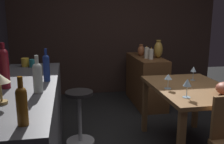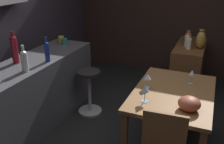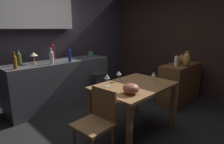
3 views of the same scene
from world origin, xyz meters
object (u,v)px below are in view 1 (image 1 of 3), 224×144
(cup_mustard, at_px, (25,62))
(counter_lamp, at_px, (0,81))
(wine_bottle_cobalt, at_px, (46,67))
(wine_bottle_amber, at_px, (22,104))
(cup_teal, at_px, (33,63))
(vase_brass, at_px, (158,49))
(pillar_candle_tall, at_px, (151,54))
(wine_glass_left, at_px, (187,83))
(wine_glass_center, at_px, (168,77))
(vase_copper, at_px, (141,50))
(wine_bottle_clear, at_px, (38,76))
(dining_table, at_px, (192,95))
(bar_stool, at_px, (80,116))
(sideboard_cabinet, at_px, (146,80))
(pillar_candle_short, at_px, (147,53))
(wine_glass_right, at_px, (193,70))
(wine_bottle_ruby, at_px, (4,67))

(cup_mustard, bearing_deg, counter_lamp, -178.01)
(wine_bottle_cobalt, xyz_separation_m, cup_mustard, (0.76, 0.31, -0.09))
(wine_bottle_amber, bearing_deg, cup_teal, 5.36)
(cup_mustard, bearing_deg, vase_brass, -68.04)
(pillar_candle_tall, bearing_deg, wine_glass_left, 172.92)
(wine_bottle_cobalt, bearing_deg, wine_glass_center, -86.10)
(vase_copper, bearing_deg, cup_mustard, 121.09)
(wine_bottle_clear, xyz_separation_m, cup_teal, (1.06, 0.18, -0.09))
(wine_bottle_amber, height_order, counter_lamp, wine_bottle_amber)
(wine_glass_left, height_order, cup_teal, cup_teal)
(wine_glass_left, distance_m, vase_copper, 2.05)
(wine_bottle_clear, bearing_deg, wine_bottle_cobalt, -6.52)
(wine_glass_left, relative_size, cup_mustard, 1.46)
(cup_mustard, bearing_deg, dining_table, -109.85)
(vase_copper, bearing_deg, wine_glass_left, 175.78)
(bar_stool, relative_size, wine_glass_center, 4.04)
(dining_table, xyz_separation_m, vase_copper, (1.71, 0.08, 0.27))
(sideboard_cabinet, height_order, wine_bottle_cobalt, wine_bottle_cobalt)
(dining_table, height_order, wine_glass_center, wine_glass_center)
(wine_bottle_amber, relative_size, counter_lamp, 1.30)
(dining_table, distance_m, wine_bottle_amber, 1.95)
(wine_glass_left, relative_size, pillar_candle_short, 0.90)
(sideboard_cabinet, distance_m, pillar_candle_tall, 0.56)
(wine_bottle_cobalt, relative_size, pillar_candle_tall, 1.59)
(wine_bottle_amber, bearing_deg, counter_lamp, 27.68)
(cup_mustard, bearing_deg, bar_stool, -116.23)
(wine_glass_left, bearing_deg, wine_bottle_cobalt, 80.03)
(wine_bottle_amber, xyz_separation_m, pillar_candle_short, (2.52, -1.51, -0.12))
(bar_stool, height_order, vase_copper, vase_copper)
(wine_bottle_clear, height_order, wine_bottle_amber, wine_bottle_clear)
(sideboard_cabinet, relative_size, wine_bottle_cobalt, 3.62)
(bar_stool, distance_m, wine_bottle_amber, 1.63)
(wine_glass_center, bearing_deg, wine_glass_right, -56.22)
(wine_glass_right, bearing_deg, wine_bottle_ruby, 105.74)
(cup_mustard, bearing_deg, sideboard_cabinet, -62.59)
(bar_stool, distance_m, pillar_candle_short, 1.68)
(wine_glass_center, bearing_deg, wine_bottle_ruby, 99.85)
(wine_bottle_ruby, relative_size, pillar_candle_short, 1.88)
(wine_glass_center, distance_m, wine_bottle_ruby, 1.59)
(dining_table, distance_m, wine_glass_center, 0.36)
(pillar_candle_short, xyz_separation_m, vase_copper, (0.27, 0.02, 0.00))
(bar_stool, bearing_deg, vase_copper, -39.76)
(wine_glass_right, relative_size, pillar_candle_short, 0.83)
(cup_mustard, bearing_deg, wine_bottle_amber, -171.80)
(bar_stool, relative_size, pillar_candle_short, 3.17)
(cup_mustard, bearing_deg, wine_bottle_cobalt, -158.00)
(wine_bottle_ruby, relative_size, cup_mustard, 3.07)
(wine_bottle_ruby, distance_m, cup_teal, 0.91)
(vase_brass, bearing_deg, sideboard_cabinet, 44.52)
(wine_bottle_cobalt, distance_m, pillar_candle_short, 2.13)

